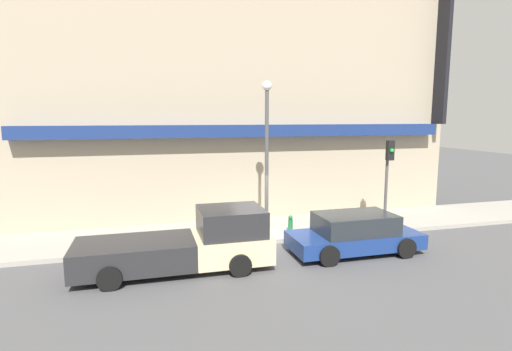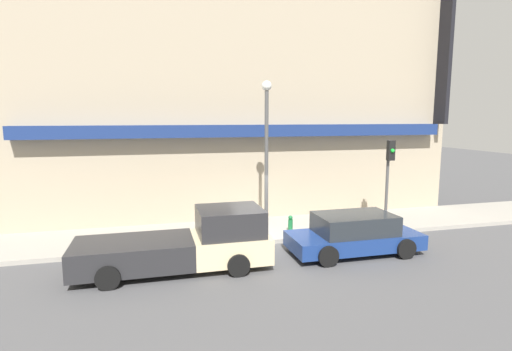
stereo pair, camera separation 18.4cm
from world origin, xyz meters
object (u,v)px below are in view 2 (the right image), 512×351
parked_car (354,234)px  street_lamp (266,142)px  traffic_light (389,167)px  pickup_truck (187,244)px  fire_hydrant (290,224)px

parked_car → street_lamp: street_lamp is taller
street_lamp → parked_car: bearing=-39.0°
parked_car → traffic_light: (2.67, 2.22, 1.92)m
parked_car → street_lamp: 4.45m
parked_car → pickup_truck: bearing=178.5°
parked_car → traffic_light: 3.97m
fire_hydrant → traffic_light: traffic_light is taller
pickup_truck → traffic_light: traffic_light is taller
pickup_truck → parked_car: size_ratio=1.30×
parked_car → street_lamp: (-2.52, 2.04, 3.05)m
fire_hydrant → street_lamp: size_ratio=0.12×
pickup_truck → fire_hydrant: size_ratio=8.71×
street_lamp → traffic_light: size_ratio=1.62×
parked_car → fire_hydrant: (-1.43, 2.40, -0.18)m
pickup_truck → traffic_light: size_ratio=1.64×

